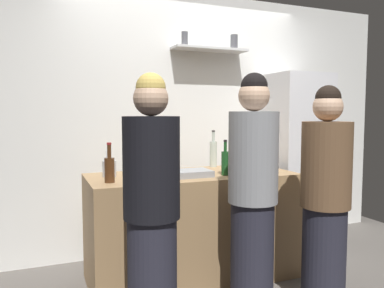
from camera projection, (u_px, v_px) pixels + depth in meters
name	position (u px, v px, depth m)	size (l,w,h in m)	color
back_wall_assembly	(185.00, 122.00, 3.97)	(4.80, 0.32, 2.60)	white
refrigerator	(294.00, 161.00, 4.03)	(0.57, 0.61, 1.80)	white
counter	(192.00, 226.00, 3.24)	(1.71, 0.73, 0.89)	#9E7A51
baking_pan	(189.00, 173.00, 3.07)	(0.34, 0.24, 0.05)	gray
utensil_holder	(109.00, 169.00, 3.05)	(0.11, 0.11, 0.23)	#B2B2B7
wine_bottle_green_glass	(225.00, 162.00, 3.13)	(0.06, 0.06, 0.29)	#19471E
wine_bottle_pale_glass	(213.00, 153.00, 3.62)	(0.07, 0.07, 0.35)	#B2BFB2
wine_bottle_amber_glass	(109.00, 168.00, 2.80)	(0.07, 0.07, 0.29)	#472814
water_bottle_plastic	(129.00, 161.00, 3.19)	(0.08, 0.08, 0.25)	silver
person_grey_hoodie	(253.00, 196.00, 2.63)	(0.34, 0.34, 1.67)	#262633
person_blonde	(152.00, 212.00, 2.30)	(0.34, 0.34, 1.63)	#262633
person_brown_jacket	(325.00, 202.00, 2.66)	(0.34, 0.34, 1.58)	#262633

